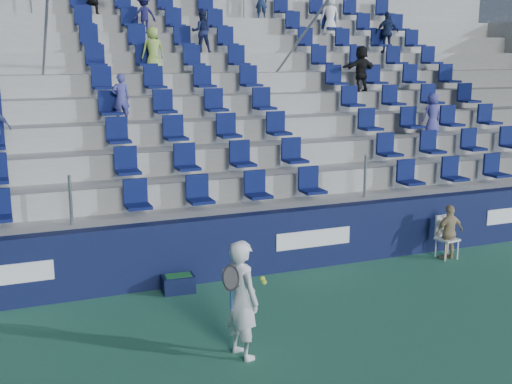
% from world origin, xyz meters
% --- Properties ---
extents(ground, '(70.00, 70.00, 0.00)m').
position_xyz_m(ground, '(0.00, 0.00, 0.00)').
color(ground, '#2E6C4F').
rests_on(ground, ground).
extents(sponsor_wall, '(24.00, 0.32, 1.20)m').
position_xyz_m(sponsor_wall, '(0.00, 3.15, 0.60)').
color(sponsor_wall, '#10163C').
rests_on(sponsor_wall, ground).
extents(grandstand, '(24.00, 8.17, 6.63)m').
position_xyz_m(grandstand, '(-0.00, 8.24, 2.14)').
color(grandstand, '#A6A6A1').
rests_on(grandstand, ground).
extents(tennis_player, '(0.69, 0.70, 1.69)m').
position_xyz_m(tennis_player, '(-1.14, 0.00, 0.85)').
color(tennis_player, silver).
rests_on(tennis_player, ground).
extents(line_judge_chair, '(0.45, 0.46, 0.89)m').
position_xyz_m(line_judge_chair, '(4.38, 2.64, 0.51)').
color(line_judge_chair, white).
rests_on(line_judge_chair, ground).
extents(line_judge, '(0.68, 0.30, 1.15)m').
position_xyz_m(line_judge, '(4.38, 2.50, 0.57)').
color(line_judge, tan).
rests_on(line_judge, ground).
extents(ball_bin, '(0.59, 0.41, 0.32)m').
position_xyz_m(ball_bin, '(-1.32, 2.75, 0.17)').
color(ball_bin, '#0E1535').
rests_on(ball_bin, ground).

